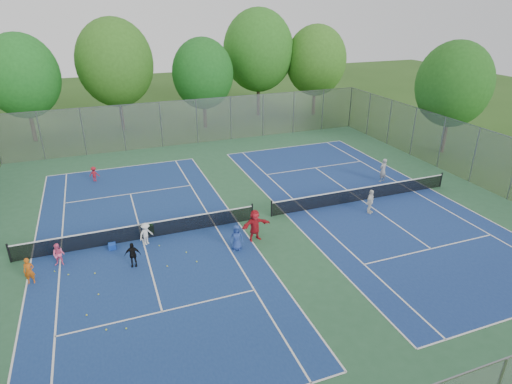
% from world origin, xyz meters
% --- Properties ---
extents(ground, '(120.00, 120.00, 0.00)m').
position_xyz_m(ground, '(0.00, 0.00, 0.00)').
color(ground, '#284D18').
rests_on(ground, ground).
extents(court_pad, '(32.00, 32.00, 0.01)m').
position_xyz_m(court_pad, '(0.00, 0.00, 0.01)').
color(court_pad, '#2A5A38').
rests_on(court_pad, ground).
extents(court_left, '(10.97, 23.77, 0.01)m').
position_xyz_m(court_left, '(-7.00, 0.00, 0.02)').
color(court_left, navy).
rests_on(court_left, court_pad).
extents(court_right, '(10.97, 23.77, 0.01)m').
position_xyz_m(court_right, '(7.00, 0.00, 0.02)').
color(court_right, navy).
rests_on(court_right, court_pad).
extents(net_left, '(12.87, 0.10, 0.91)m').
position_xyz_m(net_left, '(-7.00, 0.00, 0.46)').
color(net_left, black).
rests_on(net_left, ground).
extents(net_right, '(12.87, 0.10, 0.91)m').
position_xyz_m(net_right, '(7.00, 0.00, 0.46)').
color(net_right, black).
rests_on(net_right, ground).
extents(fence_north, '(32.00, 0.10, 4.00)m').
position_xyz_m(fence_north, '(0.00, 16.00, 2.00)').
color(fence_north, gray).
rests_on(fence_north, ground).
extents(fence_east, '(0.10, 32.00, 4.00)m').
position_xyz_m(fence_east, '(16.00, 0.00, 2.00)').
color(fence_east, gray).
rests_on(fence_east, ground).
extents(tree_nw, '(6.40, 6.40, 9.58)m').
position_xyz_m(tree_nw, '(-14.00, 22.00, 5.89)').
color(tree_nw, '#443326').
rests_on(tree_nw, ground).
extents(tree_nl, '(7.20, 7.20, 10.69)m').
position_xyz_m(tree_nl, '(-6.00, 23.00, 6.54)').
color(tree_nl, '#443326').
rests_on(tree_nl, ground).
extents(tree_nc, '(6.00, 6.00, 8.85)m').
position_xyz_m(tree_nc, '(2.00, 21.00, 5.39)').
color(tree_nc, '#443326').
rests_on(tree_nc, ground).
extents(tree_nr, '(7.60, 7.60, 11.42)m').
position_xyz_m(tree_nr, '(9.00, 24.00, 7.04)').
color(tree_nr, '#443326').
rests_on(tree_nr, ground).
extents(tree_ne, '(6.60, 6.60, 9.77)m').
position_xyz_m(tree_ne, '(15.00, 22.00, 5.97)').
color(tree_ne, '#443326').
rests_on(tree_ne, ground).
extents(tree_side_e, '(6.00, 6.00, 9.20)m').
position_xyz_m(tree_side_e, '(19.00, 6.00, 5.74)').
color(tree_side_e, '#443326').
rests_on(tree_side_e, ground).
extents(ball_crate, '(0.37, 0.37, 0.31)m').
position_xyz_m(ball_crate, '(-8.60, -0.46, 0.15)').
color(ball_crate, blue).
rests_on(ball_crate, ground).
extents(ball_hopper, '(0.29, 0.29, 0.54)m').
position_xyz_m(ball_hopper, '(-6.46, 0.48, 0.27)').
color(ball_hopper, '#238028').
rests_on(ball_hopper, ground).
extents(student_a, '(0.50, 0.35, 1.30)m').
position_xyz_m(student_a, '(-12.26, -2.24, 0.65)').
color(student_a, '#CE5913').
rests_on(student_a, ground).
extents(student_b, '(0.67, 0.58, 1.19)m').
position_xyz_m(student_b, '(-11.07, -1.13, 0.59)').
color(student_b, pink).
rests_on(student_b, ground).
extents(student_c, '(0.93, 0.81, 1.25)m').
position_xyz_m(student_c, '(-6.84, -0.60, 0.62)').
color(student_c, white).
rests_on(student_c, ground).
extents(student_d, '(0.80, 0.43, 1.29)m').
position_xyz_m(student_d, '(-7.72, -2.49, 0.65)').
color(student_d, black).
rests_on(student_d, ground).
extents(student_e, '(0.77, 0.59, 1.40)m').
position_xyz_m(student_e, '(-2.52, -2.80, 0.70)').
color(student_e, '#284393').
rests_on(student_e, ground).
extents(student_f, '(1.70, 0.72, 1.78)m').
position_xyz_m(student_f, '(-1.28, -2.22, 0.89)').
color(student_f, red).
rests_on(student_f, ground).
extents(child_far_baseline, '(0.81, 0.62, 1.12)m').
position_xyz_m(child_far_baseline, '(-9.13, 9.63, 0.56)').
color(child_far_baseline, '#A41725').
rests_on(child_far_baseline, ground).
extents(instructor, '(0.72, 0.57, 1.74)m').
position_xyz_m(instructor, '(10.16, 2.26, 0.87)').
color(instructor, '#969699').
rests_on(instructor, ground).
extents(teen_court_b, '(0.96, 0.79, 1.53)m').
position_xyz_m(teen_court_b, '(6.40, -1.67, 0.76)').
color(teen_court_b, white).
rests_on(teen_court_b, ground).
extents(tennis_ball_0, '(0.07, 0.07, 0.07)m').
position_xyz_m(tennis_ball_0, '(-6.21, -3.16, 0.03)').
color(tennis_ball_0, gold).
rests_on(tennis_ball_0, ground).
extents(tennis_ball_1, '(0.07, 0.07, 0.07)m').
position_xyz_m(tennis_ball_1, '(-5.07, -2.24, 0.03)').
color(tennis_ball_1, '#D0F338').
rests_on(tennis_ball_1, ground).
extents(tennis_ball_2, '(0.07, 0.07, 0.07)m').
position_xyz_m(tennis_ball_2, '(-6.27, -1.08, 0.03)').
color(tennis_ball_2, '#9FC22D').
rests_on(tennis_ball_2, ground).
extents(tennis_ball_3, '(0.07, 0.07, 0.07)m').
position_xyz_m(tennis_ball_3, '(-11.33, -1.68, 0.03)').
color(tennis_ball_3, '#9EC12D').
rests_on(tennis_ball_3, ground).
extents(tennis_ball_4, '(0.07, 0.07, 0.07)m').
position_xyz_m(tennis_ball_4, '(-9.24, -6.73, 0.03)').
color(tennis_ball_4, '#DAEA36').
rests_on(tennis_ball_4, ground).
extents(tennis_ball_5, '(0.07, 0.07, 0.07)m').
position_xyz_m(tennis_ball_5, '(-10.71, -2.21, 0.03)').
color(tennis_ball_5, '#B2CF30').
rests_on(tennis_ball_5, ground).
extents(tennis_ball_6, '(0.07, 0.07, 0.07)m').
position_xyz_m(tennis_ball_6, '(-9.95, -5.55, 0.03)').
color(tennis_ball_6, yellow).
rests_on(tennis_ball_6, ground).
extents(tennis_ball_7, '(0.07, 0.07, 0.07)m').
position_xyz_m(tennis_ball_7, '(-8.50, -6.94, 0.03)').
color(tennis_ball_7, '#BFEA36').
rests_on(tennis_ball_7, ground).
extents(tennis_ball_8, '(0.07, 0.07, 0.07)m').
position_xyz_m(tennis_ball_8, '(-9.44, -4.28, 0.03)').
color(tennis_ball_8, '#C9D230').
rests_on(tennis_ball_8, ground).
extents(tennis_ball_9, '(0.07, 0.07, 0.07)m').
position_xyz_m(tennis_ball_9, '(-9.53, -2.54, 0.03)').
color(tennis_ball_9, '#C1D331').
rests_on(tennis_ball_9, ground).
extents(tennis_ball_10, '(0.07, 0.07, 0.07)m').
position_xyz_m(tennis_ball_10, '(-4.77, -3.27, 0.03)').
color(tennis_ball_10, '#CAF138').
rests_on(tennis_ball_10, ground).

